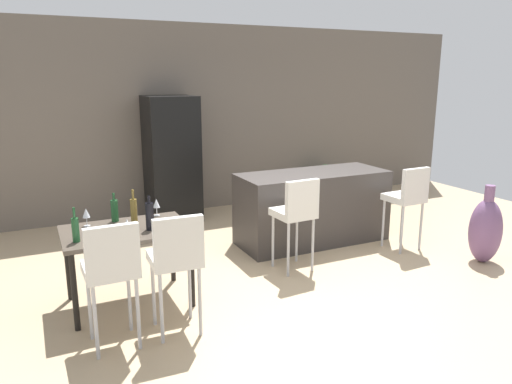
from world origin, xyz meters
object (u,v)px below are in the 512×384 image
Objects in this scene: wine_bottle_far at (75,229)px; floor_vase at (485,230)px; kitchen_island at (312,207)px; wine_bottle_inner at (150,216)px; bar_chair_left at (296,210)px; dining_table at (127,237)px; wine_bottle_near at (115,210)px; refrigerator at (172,159)px; wine_bottle_corner at (134,211)px; wine_glass_left at (127,224)px; wine_glass_right at (86,213)px; potted_plant at (326,179)px; dining_chair_near at (111,266)px; bar_chair_middle at (408,195)px; dining_chair_far at (176,255)px; wine_glass_middle at (156,204)px.

floor_vase is at bearing -6.91° from wine_bottle_far.
kitchen_island is 6.07× the size of wine_bottle_inner.
bar_chair_left reaches higher than dining_table.
kitchen_island is 2.05m from floor_vase.
wine_bottle_near is 2.55m from refrigerator.
wine_bottle_corner is 1.93× the size of wine_glass_left.
wine_glass_right is at bearing 144.81° from wine_bottle_inner.
potted_plant is (3.78, 2.41, -0.50)m from wine_bottle_corner.
wine_glass_left is (0.22, 0.48, 0.17)m from dining_chair_near.
bar_chair_middle is (1.57, -0.00, 0.00)m from bar_chair_left.
bar_chair_middle reaches higher than wine_bottle_far.
floor_vase is (3.67, 0.04, -0.31)m from dining_chair_far.
wine_bottle_near is (-1.87, 0.29, 0.15)m from bar_chair_left.
dining_table is 0.45m from wine_glass_right.
dining_table is at bearing -179.92° from bar_chair_middle.
kitchen_island is 2.27m from refrigerator.
dining_chair_far is 3.29× the size of wine_bottle_inner.
bar_chair_middle is at bearing -1.97° from wine_bottle_corner.
wine_glass_middle is (-3.02, 0.31, 0.17)m from bar_chair_middle.
floor_vase is (3.56, -1.02, -0.48)m from wine_glass_middle.
wine_bottle_corner is 0.18× the size of refrigerator.
floor_vase is (2.11, -0.71, -0.31)m from bar_chair_left.
wine_bottle_inner reaches higher than wine_glass_right.
wine_glass_left is at bearing -171.66° from bar_chair_left.
bar_chair_middle is 3.12× the size of wine_bottle_corner.
dining_chair_near is 0.51m from dining_chair_far.
bar_chair_middle is 1.00× the size of dining_chair_far.
wine_bottle_far reaches higher than potted_plant.
wine_glass_right is 0.19× the size of floor_vase.
wine_bottle_inner reaches higher than bar_chair_middle.
bar_chair_left is (-0.69, -0.76, 0.24)m from kitchen_island.
dining_chair_far is at bearing -38.91° from wine_bottle_far.
dining_chair_far is 0.57× the size of refrigerator.
dining_table is at bearing -162.95° from kitchen_island.
refrigerator is at bearing 74.62° from dining_chair_far.
dining_table is 1.83× the size of potted_plant.
floor_vase is at bearing -18.72° from bar_chair_left.
wine_bottle_far is 3.16m from refrigerator.
wine_bottle_corner is at bearing -17.09° from wine_glass_right.
bar_chair_left is 6.03× the size of wine_glass_left.
wine_bottle_inner reaches higher than kitchen_island.
wine_glass_left is (-2.54, -1.04, 0.40)m from kitchen_island.
wine_glass_middle reaches higher than potted_plant.
bar_chair_left is 0.92× the size of dining_table.
wine_glass_middle is 0.69m from wine_glass_right.
dining_chair_far is at bearing -166.50° from bar_chair_middle.
wine_bottle_near is at bearing -118.24° from refrigerator.
wine_glass_left is at bearing -175.46° from bar_chair_middle.
kitchen_island is at bearing -128.04° from potted_plant.
dining_chair_far reaches higher than dining_table.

